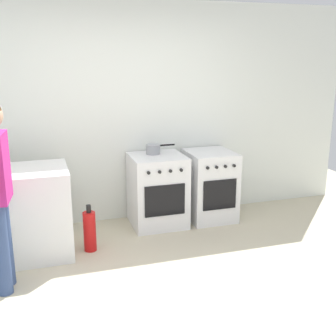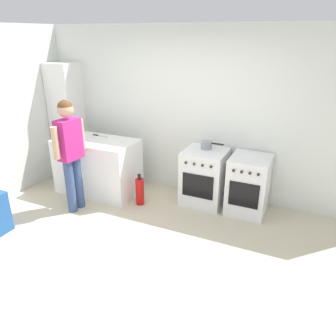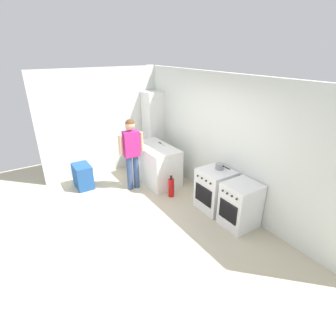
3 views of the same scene
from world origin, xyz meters
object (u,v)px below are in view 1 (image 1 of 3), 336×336
(oven_left, at_px, (157,190))
(oven_right, at_px, (210,185))
(pot, at_px, (153,149))
(fire_extinguisher, at_px, (90,231))

(oven_left, bearing_deg, oven_right, -0.00)
(oven_right, xyz_separation_m, pot, (-0.69, 0.09, 0.48))
(oven_left, relative_size, pot, 2.43)
(oven_right, bearing_deg, fire_extinguisher, -162.77)
(oven_left, xyz_separation_m, pot, (-0.02, 0.09, 0.48))
(oven_right, bearing_deg, oven_left, 180.00)
(oven_left, height_order, fire_extinguisher, oven_left)
(oven_left, xyz_separation_m, oven_right, (0.67, -0.00, -0.00))
(oven_left, bearing_deg, pot, 101.86)
(fire_extinguisher, bearing_deg, oven_right, 17.23)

